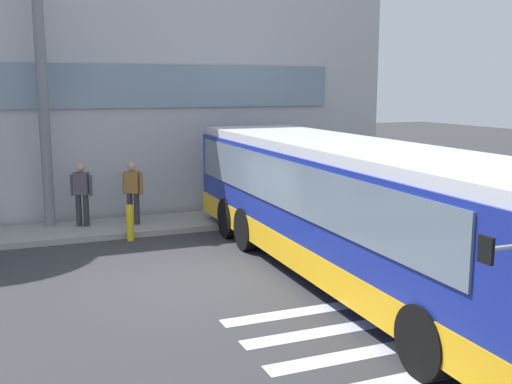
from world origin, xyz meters
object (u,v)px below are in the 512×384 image
object	(u,v)px
bus_main_foreground	(350,213)
passenger_near_column	(82,191)
safety_bollard_yellow	(130,223)
entry_support_column	(44,108)
passenger_by_doorway	(133,188)

from	to	relation	value
bus_main_foreground	passenger_near_column	world-z (taller)	bus_main_foreground
bus_main_foreground	safety_bollard_yellow	xyz separation A→B (m)	(-3.47, 4.67, -0.89)
passenger_near_column	safety_bollard_yellow	distance (m)	1.84
passenger_near_column	safety_bollard_yellow	bearing A→B (deg)	-55.74
bus_main_foreground	safety_bollard_yellow	size ratio (longest dim) A/B	13.41
entry_support_column	passenger_by_doorway	size ratio (longest dim) A/B	3.71
safety_bollard_yellow	passenger_by_doorway	bearing A→B (deg)	74.30
passenger_near_column	safety_bollard_yellow	world-z (taller)	passenger_near_column
passenger_near_column	passenger_by_doorway	xyz separation A→B (m)	(1.31, -0.24, 0.03)
bus_main_foreground	passenger_by_doorway	world-z (taller)	bus_main_foreground
passenger_by_doorway	safety_bollard_yellow	world-z (taller)	passenger_by_doorway
passenger_by_doorway	passenger_near_column	bearing A→B (deg)	169.42
bus_main_foreground	safety_bollard_yellow	distance (m)	5.88
entry_support_column	passenger_near_column	size ratio (longest dim) A/B	3.71
entry_support_column	bus_main_foreground	bearing A→B (deg)	-51.01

